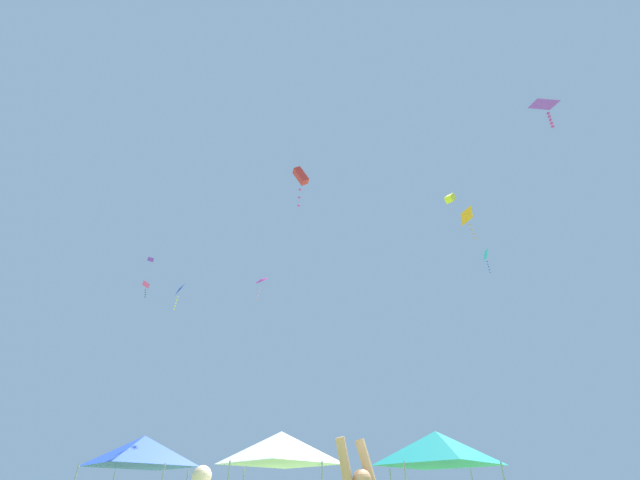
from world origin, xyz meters
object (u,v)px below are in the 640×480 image
at_px(kite_magenta_delta, 263,281).
at_px(kite_blue_diamond, 180,291).
at_px(canopy_tent_teal, 439,448).
at_px(kite_purple_box, 152,260).
at_px(kite_yellow_box, 451,198).
at_px(kite_purple_diamond, 547,104).
at_px(kite_red_box, 302,177).
at_px(kite_magenta_diamond, 148,285).
at_px(canopy_tent_white, 282,448).
at_px(canopy_tent_blue, 144,451).
at_px(kite_cyan_diamond, 487,256).
at_px(kite_orange_diamond, 468,217).

bearing_deg(kite_magenta_delta, kite_blue_diamond, 162.48).
xyz_separation_m(canopy_tent_teal, kite_purple_box, (-15.25, 8.97, 12.30)).
relative_size(kite_yellow_box, kite_purple_diamond, 0.36).
distance_m(kite_red_box, kite_magenta_diamond, 20.08).
bearing_deg(kite_magenta_diamond, kite_magenta_delta, -14.62).
distance_m(kite_yellow_box, kite_blue_diamond, 27.29).
distance_m(canopy_tent_teal, kite_purple_diamond, 16.85).
relative_size(kite_blue_diamond, kite_purple_diamond, 1.05).
relative_size(canopy_tent_white, canopy_tent_blue, 1.00).
xyz_separation_m(canopy_tent_teal, kite_purple_diamond, (7.40, -1.48, 15.06)).
distance_m(kite_red_box, kite_cyan_diamond, 19.93).
bearing_deg(kite_purple_box, canopy_tent_blue, -53.05).
relative_size(canopy_tent_white, kite_cyan_diamond, 1.55).
bearing_deg(canopy_tent_white, canopy_tent_teal, -17.27).
xyz_separation_m(kite_purple_box, kite_magenta_diamond, (-5.18, 11.06, 3.66)).
bearing_deg(kite_magenta_diamond, kite_yellow_box, -39.10).
distance_m(canopy_tent_blue, kite_magenta_diamond, 25.38).
bearing_deg(canopy_tent_blue, kite_purple_diamond, -13.27).
xyz_separation_m(canopy_tent_white, kite_purple_box, (-10.06, 7.36, 12.13)).
relative_size(kite_yellow_box, kite_orange_diamond, 0.33).
xyz_separation_m(canopy_tent_white, kite_yellow_box, (7.93, -0.42, 11.11)).
distance_m(kite_orange_diamond, kite_magenta_diamond, 29.76).
bearing_deg(kite_magenta_delta, kite_purple_box, -127.98).
bearing_deg(kite_blue_diamond, canopy_tent_blue, -68.98).
bearing_deg(kite_purple_box, canopy_tent_white, -36.17).
xyz_separation_m(kite_purple_box, kite_orange_diamond, (23.30, 2.61, 5.49)).
relative_size(canopy_tent_teal, kite_orange_diamond, 1.27).
height_order(canopy_tent_teal, kite_red_box, kite_red_box).
bearing_deg(kite_cyan_diamond, kite_purple_diamond, -102.53).
bearing_deg(canopy_tent_blue, kite_purple_box, 126.95).
distance_m(kite_blue_diamond, kite_purple_diamond, 32.27).
bearing_deg(kite_blue_diamond, kite_purple_box, -80.40).
distance_m(canopy_tent_blue, canopy_tent_teal, 10.94).
bearing_deg(canopy_tent_teal, kite_cyan_diamond, 56.70).
distance_m(kite_cyan_diamond, kite_orange_diamond, 7.20).
bearing_deg(kite_blue_diamond, kite_yellow_box, -42.91).
bearing_deg(canopy_tent_blue, kite_magenta_diamond, 119.72).
bearing_deg(canopy_tent_blue, canopy_tent_white, -12.01).
xyz_separation_m(kite_magenta_delta, kite_red_box, (3.79, -9.86, 3.23)).
bearing_deg(kite_purple_diamond, kite_blue_diamond, 139.26).
height_order(canopy_tent_blue, kite_purple_diamond, kite_purple_diamond).
height_order(kite_blue_diamond, kite_magenta_delta, kite_blue_diamond).
xyz_separation_m(canopy_tent_blue, kite_purple_diamond, (17.99, -4.24, 14.88)).
bearing_deg(canopy_tent_blue, kite_yellow_box, -6.71).
relative_size(kite_blue_diamond, kite_red_box, 0.80).
relative_size(canopy_tent_white, kite_purple_box, 5.02).
relative_size(kite_magenta_delta, kite_purple_box, 3.37).
bearing_deg(canopy_tent_white, kite_magenta_diamond, 129.63).
height_order(canopy_tent_blue, kite_orange_diamond, kite_orange_diamond).
bearing_deg(kite_cyan_diamond, kite_red_box, -147.79).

